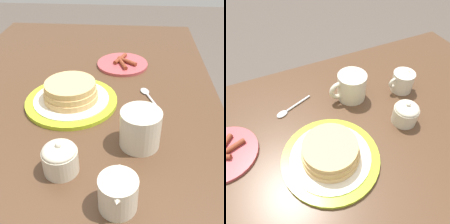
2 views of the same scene
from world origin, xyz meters
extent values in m
cube|color=#4C3321|center=(0.00, 0.00, 0.73)|extent=(1.44, 0.87, 0.03)
cube|color=#4C3321|center=(-0.66, -0.38, 0.36)|extent=(0.07, 0.07, 0.72)
cylinder|color=#AAC628|center=(0.02, 0.00, 0.76)|extent=(0.27, 0.27, 0.01)
cylinder|color=beige|center=(0.02, 0.00, 0.76)|extent=(0.22, 0.22, 0.00)
cylinder|color=tan|center=(0.02, 0.00, 0.77)|extent=(0.16, 0.16, 0.02)
cylinder|color=tan|center=(0.02, 0.00, 0.79)|extent=(0.15, 0.15, 0.02)
cylinder|color=tan|center=(0.02, 0.00, 0.81)|extent=(0.14, 0.14, 0.02)
cylinder|color=brown|center=(0.25, -0.14, 0.77)|extent=(0.08, 0.04, 0.01)
cylinder|color=beige|center=(-0.15, -0.20, 0.80)|extent=(0.10, 0.10, 0.09)
torus|color=beige|center=(-0.10, -0.20, 0.80)|extent=(0.07, 0.02, 0.07)
cylinder|color=#472819|center=(-0.15, -0.20, 0.83)|extent=(0.08, 0.08, 0.00)
cylinder|color=beige|center=(-0.33, -0.15, 0.79)|extent=(0.07, 0.07, 0.07)
cone|color=beige|center=(-0.36, -0.15, 0.81)|extent=(0.03, 0.03, 0.04)
torus|color=beige|center=(-0.29, -0.15, 0.79)|extent=(0.04, 0.01, 0.04)
cylinder|color=beige|center=(-0.25, -0.03, 0.78)|extent=(0.08, 0.08, 0.05)
ellipsoid|color=beige|center=(-0.25, -0.03, 0.81)|extent=(0.07, 0.07, 0.03)
sphere|color=beige|center=(-0.25, -0.03, 0.82)|extent=(0.01, 0.01, 0.01)
cylinder|color=silver|center=(0.03, -0.24, 0.75)|extent=(0.09, 0.04, 0.01)
ellipsoid|color=silver|center=(0.09, -0.21, 0.75)|extent=(0.04, 0.04, 0.01)
camera|label=1|loc=(-0.66, -0.17, 1.20)|focal=45.00mm
camera|label=2|loc=(0.13, 0.28, 1.28)|focal=35.00mm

